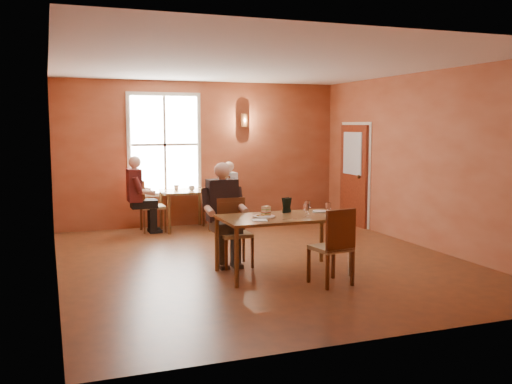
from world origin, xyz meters
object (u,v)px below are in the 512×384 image
object	(u,v)px
chair_diner_white	(216,202)
diner_white	(217,196)
main_table	(283,245)
diner_maroon	(151,195)
chair_diner_maroon	(153,206)
chair_diner_main	(235,233)
second_table	(185,210)
diner_main	(236,217)
chair_empty	(331,246)

from	to	relation	value
chair_diner_white	diner_white	bearing A→B (deg)	-90.00
main_table	diner_maroon	world-z (taller)	diner_maroon
chair_diner_maroon	diner_maroon	bearing A→B (deg)	-90.00
main_table	chair_diner_maroon	distance (m)	4.05
main_table	chair_diner_main	xyz separation A→B (m)	(-0.50, 0.65, 0.09)
chair_diner_main	second_table	bearing A→B (deg)	-89.82
diner_maroon	diner_white	bearing A→B (deg)	90.00
main_table	diner_main	size ratio (longest dim) A/B	1.18
diner_main	main_table	bearing A→B (deg)	128.88
main_table	chair_empty	xyz separation A→B (m)	(0.38, -0.72, 0.10)
chair_empty	chair_diner_white	bearing A→B (deg)	83.06
chair_empty	diner_white	xyz separation A→B (m)	(-0.21, 4.60, 0.14)
diner_white	chair_diner_main	bearing A→B (deg)	168.28
second_table	diner_maroon	xyz separation A→B (m)	(-0.68, 0.00, 0.33)
main_table	second_table	bearing A→B (deg)	97.50
chair_empty	chair_diner_white	world-z (taller)	chair_diner_white
main_table	chair_empty	world-z (taller)	chair_empty
chair_diner_main	diner_maroon	size ratio (longest dim) A/B	0.69
second_table	chair_empty	bearing A→B (deg)	-79.04
chair_diner_white	diner_white	distance (m)	0.12
chair_diner_white	main_table	bearing A→B (deg)	177.94
chair_diner_maroon	chair_empty	bearing A→B (deg)	18.52
chair_empty	diner_maroon	world-z (taller)	diner_maroon
chair_diner_main	chair_diner_maroon	bearing A→B (deg)	-78.44
second_table	diner_white	size ratio (longest dim) A/B	0.69
second_table	chair_diner_white	world-z (taller)	chair_diner_white
diner_white	chair_diner_maroon	size ratio (longest dim) A/B	1.27
second_table	diner_white	distance (m)	0.73
chair_diner_main	chair_empty	distance (m)	1.63
diner_main	second_table	world-z (taller)	diner_main
main_table	diner_maroon	size ratio (longest dim) A/B	1.20
diner_maroon	diner_main	bearing A→B (deg)	11.96
diner_main	chair_diner_white	distance (m)	3.33
main_table	diner_main	xyz separation A→B (m)	(-0.50, 0.62, 0.33)
chair_empty	main_table	bearing A→B (deg)	107.91
chair_diner_white	chair_diner_maroon	size ratio (longest dim) A/B	1.04
chair_diner_white	chair_diner_maroon	world-z (taller)	chair_diner_white
main_table	chair_diner_main	size ratio (longest dim) A/B	1.74
main_table	diner_white	size ratio (longest dim) A/B	1.35
chair_diner_main	diner_white	world-z (taller)	diner_white
diner_main	diner_white	bearing A→B (deg)	-101.62
chair_empty	diner_main	bearing A→B (deg)	113.37
chair_diner_white	second_table	bearing A→B (deg)	90.00
diner_main	second_table	bearing A→B (deg)	-89.82
chair_diner_white	diner_white	xyz separation A→B (m)	(0.03, 0.00, 0.12)
diner_white	main_table	bearing A→B (deg)	177.49
diner_maroon	chair_diner_main	bearing A→B (deg)	12.07
chair_empty	chair_diner_maroon	xyz separation A→B (m)	(-1.54, 4.60, 0.00)
chair_diner_white	diner_maroon	bearing A→B (deg)	90.00
main_table	chair_empty	size ratio (longest dim) A/B	1.71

